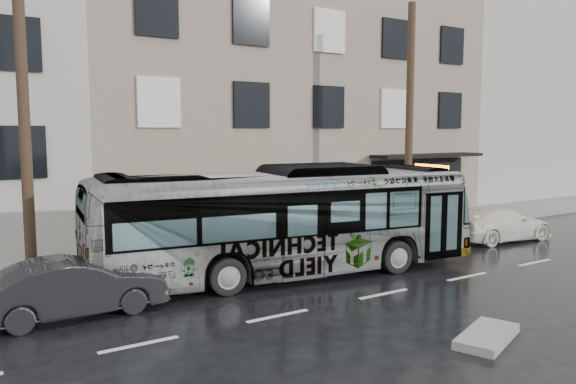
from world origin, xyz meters
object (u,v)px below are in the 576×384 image
at_px(utility_pole_rear, 24,113).
at_px(utility_pole_front, 409,119).
at_px(white_sedan, 499,224).
at_px(sign_post, 427,199).
at_px(dark_sedan, 74,288).
at_px(bus, 286,221).

bearing_deg(utility_pole_rear, utility_pole_front, 0.00).
bearing_deg(white_sedan, utility_pole_front, 40.48).
distance_m(utility_pole_rear, white_sedan, 16.78).
xyz_separation_m(sign_post, dark_sedan, (-14.69, -3.34, -0.68)).
height_order(sign_post, white_sedan, sign_post).
bearing_deg(utility_pole_rear, bus, -24.05).
xyz_separation_m(sign_post, white_sedan, (0.95, -2.85, -0.71)).
xyz_separation_m(utility_pole_front, sign_post, (1.10, 0.00, -3.30)).
height_order(utility_pole_front, utility_pole_rear, same).
bearing_deg(dark_sedan, sign_post, -78.33).
bearing_deg(utility_pole_front, utility_pole_rear, 180.00).
bearing_deg(sign_post, bus, -161.83).
bearing_deg(sign_post, dark_sedan, -167.21).
xyz_separation_m(sign_post, bus, (-8.70, -2.86, 0.24)).
bearing_deg(utility_pole_rear, dark_sedan, -82.95).
relative_size(sign_post, white_sedan, 0.54).
distance_m(sign_post, bus, 9.16).
relative_size(utility_pole_rear, white_sedan, 2.03).
bearing_deg(dark_sedan, white_sedan, -89.34).
bearing_deg(bus, sign_post, -64.37).
bearing_deg(dark_sedan, bus, -86.54).
bearing_deg(white_sedan, dark_sedan, 96.56).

